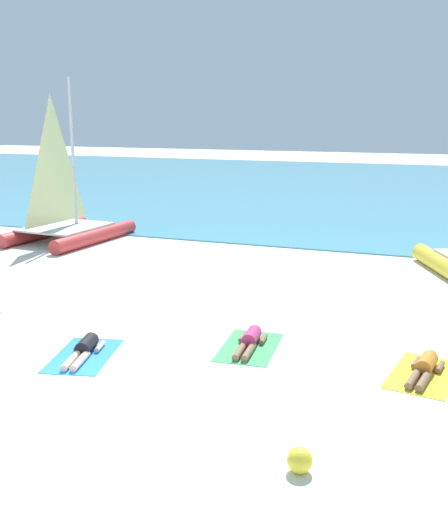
{
  "coord_description": "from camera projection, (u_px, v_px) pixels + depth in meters",
  "views": [
    {
      "loc": [
        5.34,
        -8.6,
        4.68
      ],
      "look_at": [
        0.0,
        5.61,
        1.2
      ],
      "focal_mm": 43.51,
      "sensor_mm": 36.0,
      "label": 1
    }
  ],
  "objects": [
    {
      "name": "sailboat_red",
      "position": [
        66.0,
        218.0,
        23.19
      ],
      "size": [
        3.3,
        4.82,
        6.0
      ],
      "rotation": [
        0.0,
        0.0,
        -0.08
      ],
      "color": "#CC3838",
      "rests_on": "ground"
    },
    {
      "name": "ocean_water",
      "position": [
        369.0,
        187.0,
        40.33
      ],
      "size": [
        120.0,
        40.0,
        0.05
      ],
      "primitive_type": "cube",
      "color": "#4C9EB7",
      "rests_on": "ground"
    },
    {
      "name": "sunbather_center_left",
      "position": [
        85.0,
        348.0,
        12.33
      ],
      "size": [
        0.75,
        1.56,
        0.3
      ],
      "rotation": [
        0.0,
        0.0,
        0.24
      ],
      "color": "black",
      "rests_on": "towel_center_left"
    },
    {
      "name": "towel_center_left",
      "position": [
        84.0,
        356.0,
        12.29
      ],
      "size": [
        1.52,
        2.11,
        0.01
      ],
      "primitive_type": "cube",
      "rotation": [
        0.0,
        0.0,
        0.24
      ],
      "color": "#338CD8",
      "rests_on": "ground"
    },
    {
      "name": "towel_rightmost",
      "position": [
        424.0,
        375.0,
        11.39
      ],
      "size": [
        1.38,
        2.05,
        0.01
      ],
      "primitive_type": "cube",
      "rotation": [
        0.0,
        0.0,
        -0.16
      ],
      "color": "yellow",
      "rests_on": "ground"
    },
    {
      "name": "sunbather_center_right",
      "position": [
        250.0,
        340.0,
        12.78
      ],
      "size": [
        0.58,
        1.57,
        0.3
      ],
      "rotation": [
        0.0,
        0.0,
        0.09
      ],
      "color": "#D83372",
      "rests_on": "towel_center_right"
    },
    {
      "name": "sunbather_rightmost",
      "position": [
        425.0,
        367.0,
        11.42
      ],
      "size": [
        0.65,
        1.57,
        0.3
      ],
      "rotation": [
        0.0,
        0.0,
        -0.16
      ],
      "color": "orange",
      "rests_on": "towel_rightmost"
    },
    {
      "name": "towel_center_right",
      "position": [
        249.0,
        347.0,
        12.74
      ],
      "size": [
        1.27,
        1.99,
        0.01
      ],
      "primitive_type": "cube",
      "rotation": [
        0.0,
        0.0,
        0.09
      ],
      "color": "#4CB266",
      "rests_on": "ground"
    },
    {
      "name": "ground_plane",
      "position": [
        272.0,
        264.0,
        19.84
      ],
      "size": [
        120.0,
        120.0,
        0.0
      ],
      "primitive_type": "plane",
      "color": "silver"
    },
    {
      "name": "beach_ball",
      "position": [
        300.0,
        460.0,
        8.26
      ],
      "size": [
        0.35,
        0.35,
        0.35
      ],
      "primitive_type": "sphere",
      "color": "yellow",
      "rests_on": "ground"
    }
  ]
}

